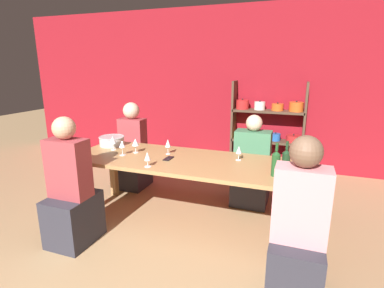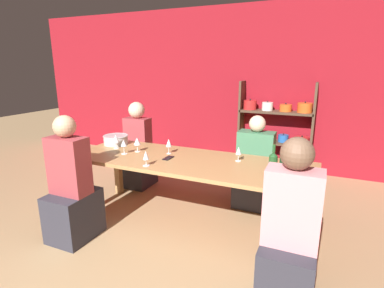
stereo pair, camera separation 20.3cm
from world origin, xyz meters
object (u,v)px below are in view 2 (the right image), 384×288
object	(u,v)px
person_near_a	(72,194)
wine_glass_red_c	(116,139)
shelf_unit	(274,136)
person_near_b	(289,243)
wine_glass_red_a	(146,156)
person_far_a	(255,173)
wine_glass_white_a	(137,142)
wine_glass_red_b	(124,144)
wine_bottle_dark	(273,165)
wine_bottle_green	(283,164)
mixing_bowl	(116,139)
wine_glass_white_b	(169,143)
wine_glass_white_c	(301,168)
person_far_b	(139,155)
wine_glass_empty_a	(239,151)
cell_phone	(168,158)
dining_table	(188,167)

from	to	relation	value
person_near_a	wine_glass_red_c	bearing A→B (deg)	92.42
shelf_unit	person_near_a	size ratio (longest dim) A/B	1.16
person_near_a	person_near_b	bearing A→B (deg)	-0.22
wine_glass_red_a	person_far_a	xyz separation A→B (m)	(0.86, 1.16, -0.44)
wine_glass_white_a	wine_glass_red_b	xyz separation A→B (m)	(-0.09, -0.14, -0.00)
wine_glass_red_a	wine_glass_red_b	xyz separation A→B (m)	(-0.46, 0.26, 0.02)
wine_glass_red_b	wine_glass_red_c	world-z (taller)	wine_glass_red_c
shelf_unit	wine_bottle_dark	xyz separation A→B (m)	(0.33, -2.29, 0.25)
shelf_unit	wine_glass_white_a	bearing A→B (deg)	-121.23
wine_bottle_green	mixing_bowl	bearing A→B (deg)	170.01
shelf_unit	wine_glass_red_a	size ratio (longest dim) A/B	9.56
wine_bottle_green	person_near_a	xyz separation A→B (m)	(-1.95, -0.59, -0.41)
wine_glass_white_b	wine_glass_white_c	world-z (taller)	wine_glass_white_b
wine_bottle_green	person_far_b	size ratio (longest dim) A/B	0.26
mixing_bowl	wine_glass_white_a	bearing A→B (deg)	-22.75
wine_glass_empty_a	cell_phone	size ratio (longest dim) A/B	1.02
dining_table	person_far_a	xyz separation A→B (m)	(0.56, 0.81, -0.26)
wine_glass_white_a	cell_phone	world-z (taller)	wine_glass_white_a
wine_glass_empty_a	wine_glass_red_b	bearing A→B (deg)	-168.10
wine_glass_empty_a	wine_glass_white_a	bearing A→B (deg)	-173.82
wine_bottle_green	wine_glass_white_c	size ratio (longest dim) A/B	2.12
wine_glass_white_b	wine_glass_empty_a	distance (m)	0.80
mixing_bowl	person_near_b	xyz separation A→B (m)	(2.27, -0.97, -0.34)
wine_glass_red_b	person_near_b	distance (m)	2.04
wine_glass_white_a	person_near_a	bearing A→B (deg)	-110.08
wine_bottle_green	wine_glass_red_c	distance (m)	1.99
dining_table	person_far_a	bearing A→B (deg)	55.26
wine_glass_empty_a	person_near_a	distance (m)	1.75
mixing_bowl	wine_glass_white_b	distance (m)	0.84
wine_glass_red_c	person_far_b	xyz separation A→B (m)	(-0.14, 0.67, -0.40)
wine_glass_red_a	person_near_a	xyz separation A→B (m)	(-0.65, -0.37, -0.38)
dining_table	wine_bottle_green	bearing A→B (deg)	-8.08
cell_phone	person_far_a	world-z (taller)	person_far_a
wine_bottle_green	person_far_b	bearing A→B (deg)	157.74
cell_phone	wine_glass_white_a	bearing A→B (deg)	168.93
wine_bottle_green	wine_glass_empty_a	world-z (taller)	wine_bottle_green
mixing_bowl	wine_glass_red_a	distance (m)	1.01
mixing_bowl	person_far_b	distance (m)	0.60
shelf_unit	wine_glass_white_b	distance (m)	2.19
wine_bottle_green	person_near_a	world-z (taller)	person_near_a
wine_bottle_dark	wine_glass_red_b	bearing A→B (deg)	177.07
wine_glass_white_a	wine_glass_red_c	size ratio (longest dim) A/B	0.98
person_near_b	dining_table	bearing A→B (deg)	147.14
mixing_bowl	person_far_a	xyz separation A→B (m)	(1.69, 0.57, -0.40)
wine_glass_white_a	person_far_b	size ratio (longest dim) A/B	0.14
wine_glass_white_b	person_far_a	world-z (taller)	person_far_a
wine_glass_white_c	person_far_a	xyz separation A→B (m)	(-0.59, 0.91, -0.44)
wine_glass_white_a	person_far_a	world-z (taller)	person_far_a
wine_glass_white_c	wine_glass_red_b	bearing A→B (deg)	179.77
wine_glass_red_a	wine_glass_white_c	size ratio (longest dim) A/B	1.01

